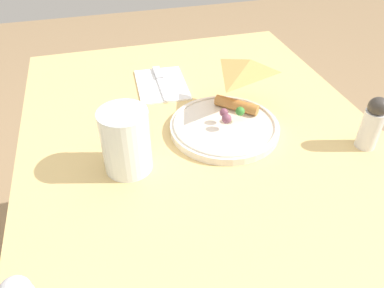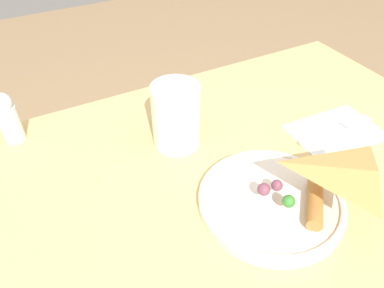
{
  "view_description": "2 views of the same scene",
  "coord_description": "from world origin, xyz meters",
  "px_view_note": "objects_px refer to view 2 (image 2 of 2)",
  "views": [
    {
      "loc": [
        0.55,
        -0.19,
        1.2
      ],
      "look_at": [
        0.01,
        -0.04,
        0.76
      ],
      "focal_mm": 35.0,
      "sensor_mm": 36.0,
      "label": 1
    },
    {
      "loc": [
        0.25,
        0.33,
        1.19
      ],
      "look_at": [
        0.04,
        -0.06,
        0.81
      ],
      "focal_mm": 35.0,
      "sensor_mm": 36.0,
      "label": 2
    }
  ],
  "objects_px": {
    "salt_shaker": "(7,117)",
    "napkin_folded": "(335,132)",
    "butter_knife": "(339,129)",
    "dining_table": "(226,237)",
    "plate_pizza": "(272,199)",
    "milk_glass": "(176,117)"
  },
  "relations": [
    {
      "from": "plate_pizza",
      "to": "salt_shaker",
      "type": "relative_size",
      "value": 2.25
    },
    {
      "from": "napkin_folded",
      "to": "butter_knife",
      "type": "relative_size",
      "value": 1.01
    },
    {
      "from": "butter_knife",
      "to": "salt_shaker",
      "type": "relative_size",
      "value": 1.72
    },
    {
      "from": "milk_glass",
      "to": "butter_knife",
      "type": "bearing_deg",
      "value": 157.69
    },
    {
      "from": "dining_table",
      "to": "milk_glass",
      "type": "relative_size",
      "value": 8.62
    },
    {
      "from": "plate_pizza",
      "to": "milk_glass",
      "type": "xyz_separation_m",
      "value": [
        0.06,
        -0.21,
        0.04
      ]
    },
    {
      "from": "milk_glass",
      "to": "butter_knife",
      "type": "xyz_separation_m",
      "value": [
        -0.3,
        0.12,
        -0.05
      ]
    },
    {
      "from": "plate_pizza",
      "to": "butter_knife",
      "type": "relative_size",
      "value": 1.3
    },
    {
      "from": "dining_table",
      "to": "milk_glass",
      "type": "height_order",
      "value": "milk_glass"
    },
    {
      "from": "dining_table",
      "to": "plate_pizza",
      "type": "relative_size",
      "value": 4.61
    },
    {
      "from": "plate_pizza",
      "to": "milk_glass",
      "type": "bearing_deg",
      "value": -73.33
    },
    {
      "from": "salt_shaker",
      "to": "napkin_folded",
      "type": "bearing_deg",
      "value": 153.66
    },
    {
      "from": "plate_pizza",
      "to": "butter_knife",
      "type": "bearing_deg",
      "value": -158.86
    },
    {
      "from": "plate_pizza",
      "to": "dining_table",
      "type": "bearing_deg",
      "value": -46.66
    },
    {
      "from": "butter_knife",
      "to": "salt_shaker",
      "type": "height_order",
      "value": "salt_shaker"
    },
    {
      "from": "plate_pizza",
      "to": "milk_glass",
      "type": "distance_m",
      "value": 0.22
    },
    {
      "from": "napkin_folded",
      "to": "butter_knife",
      "type": "xyz_separation_m",
      "value": [
        -0.01,
        0.0,
        0.0
      ]
    },
    {
      "from": "dining_table",
      "to": "plate_pizza",
      "type": "distance_m",
      "value": 0.15
    },
    {
      "from": "napkin_folded",
      "to": "butter_knife",
      "type": "bearing_deg",
      "value": 178.46
    },
    {
      "from": "plate_pizza",
      "to": "salt_shaker",
      "type": "height_order",
      "value": "salt_shaker"
    },
    {
      "from": "dining_table",
      "to": "butter_knife",
      "type": "relative_size",
      "value": 6.01
    },
    {
      "from": "dining_table",
      "to": "butter_knife",
      "type": "height_order",
      "value": "butter_knife"
    }
  ]
}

